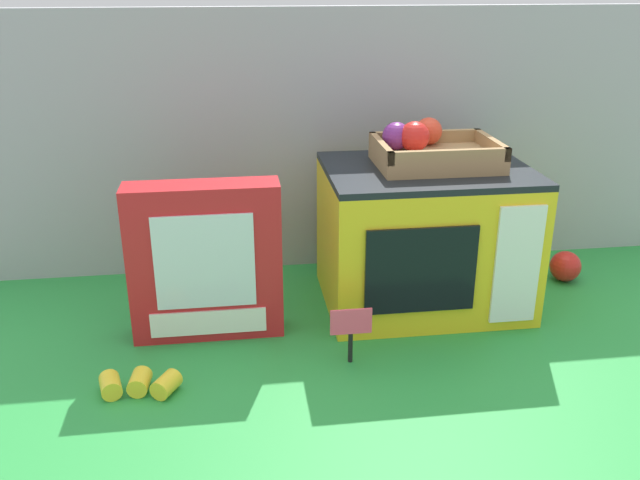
{
  "coord_description": "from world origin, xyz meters",
  "views": [
    {
      "loc": [
        -0.23,
        -1.15,
        0.62
      ],
      "look_at": [
        -0.08,
        0.0,
        0.16
      ],
      "focal_mm": 37.99,
      "sensor_mm": 36.0,
      "label": 1
    }
  ],
  "objects": [
    {
      "name": "price_sign",
      "position": [
        -0.05,
        -0.17,
        0.07
      ],
      "size": [
        0.07,
        0.01,
        0.1
      ],
      "color": "black",
      "rests_on": "ground"
    },
    {
      "name": "ground_plane",
      "position": [
        0.0,
        0.0,
        0.0
      ],
      "size": [
        1.7,
        1.7,
        0.0
      ],
      "primitive_type": "plane",
      "color": "green",
      "rests_on": "ground"
    },
    {
      "name": "display_back_panel",
      "position": [
        0.0,
        0.26,
        0.28
      ],
      "size": [
        1.61,
        0.03,
        0.55
      ],
      "primitive_type": "cube",
      "color": "#A0A3A8",
      "rests_on": "ground"
    },
    {
      "name": "loose_toy_apple",
      "position": [
        0.46,
        0.09,
        0.03
      ],
      "size": [
        0.07,
        0.07,
        0.07
      ],
      "primitive_type": "sphere",
      "color": "red",
      "rests_on": "ground"
    },
    {
      "name": "toy_microwave",
      "position": [
        0.13,
        0.04,
        0.14
      ],
      "size": [
        0.38,
        0.29,
        0.28
      ],
      "color": "yellow",
      "rests_on": "ground"
    },
    {
      "name": "cookie_set_box",
      "position": [
        -0.29,
        -0.04,
        0.14
      ],
      "size": [
        0.27,
        0.07,
        0.28
      ],
      "color": "red",
      "rests_on": "ground"
    },
    {
      "name": "food_groups_crate",
      "position": [
        0.14,
        0.06,
        0.3
      ],
      "size": [
        0.22,
        0.17,
        0.08
      ],
      "color": "#A37F51",
      "rests_on": "toy_microwave"
    },
    {
      "name": "loose_toy_banana",
      "position": [
        -0.39,
        -0.22,
        0.02
      ],
      "size": [
        0.13,
        0.06,
        0.03
      ],
      "color": "yellow",
      "rests_on": "ground"
    }
  ]
}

